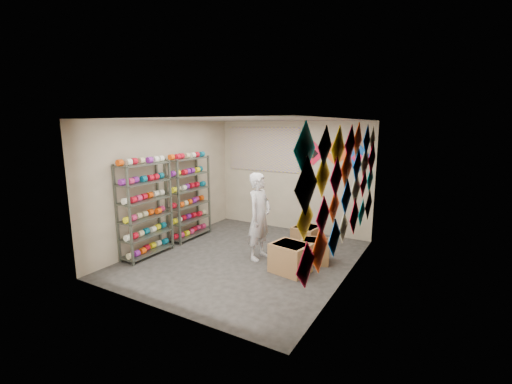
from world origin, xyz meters
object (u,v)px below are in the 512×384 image
Objects in this scene: shelf_rack_front at (145,210)px; carton_c at (306,237)px; shelf_rack_back at (189,198)px; carton_a at (290,258)px; shopkeeper at (259,216)px; carton_b at (315,251)px.

carton_c is at bearing 37.42° from shelf_rack_front.
carton_c is (2.64, 0.72, -0.71)m from shelf_rack_back.
carton_a is (2.85, -0.60, -0.69)m from shelf_rack_back.
shopkeeper is 1.33m from carton_c.
carton_a is 1.16× the size of carton_c.
shelf_rack_back is at bearing -157.77° from carton_c.
shopkeeper is 1.04m from carton_a.
carton_b is (3.07, 0.06, -0.73)m from shelf_rack_back.
shelf_rack_back reaches higher than carton_b.
shelf_rack_front is 1.11× the size of shopkeeper.
shelf_rack_front reaches higher than carton_c.
carton_c reaches higher than carton_b.
shopkeeper is at bearing 26.16° from shelf_rack_front.
carton_b is at bearing 1.14° from shelf_rack_back.
shopkeeper is at bearing 169.67° from carton_a.
shelf_rack_front reaches higher than carton_b.
shopkeeper is 3.14× the size of carton_c.
shelf_rack_front is 3.49× the size of carton_c.
shelf_rack_front is at bearing 118.73° from shopkeeper.
shelf_rack_front is at bearing -156.10° from carton_a.
shelf_rack_front is 1.00× the size of shelf_rack_back.
shelf_rack_front is at bearing -90.00° from shelf_rack_back.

